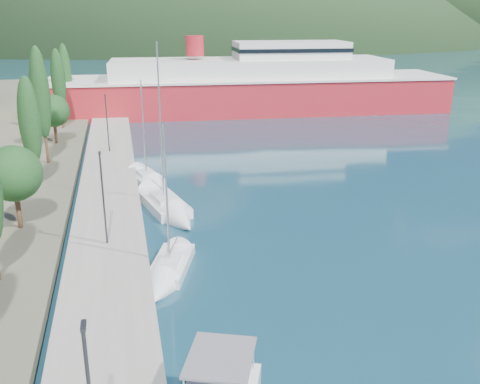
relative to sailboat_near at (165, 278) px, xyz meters
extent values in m
plane|color=#153B4D|center=(5.69, 111.18, -0.28)|extent=(1400.00, 1400.00, 0.00)
cube|color=gray|center=(-3.31, 17.18, 0.12)|extent=(5.00, 88.00, 0.80)
cylinder|color=#47301E|center=(-9.28, 9.09, 1.63)|extent=(0.36, 0.36, 2.42)
sphere|color=#1A3E1A|center=(-9.28, 9.09, 4.38)|extent=(3.87, 3.87, 3.87)
cylinder|color=#47301E|center=(-9.28, 18.40, 1.47)|extent=(0.30, 0.30, 2.09)
ellipsoid|color=#1A3E1A|center=(-9.28, 18.40, 6.23)|extent=(1.80, 1.80, 7.43)
cylinder|color=#47301E|center=(-9.28, 26.58, 1.68)|extent=(0.30, 0.30, 2.52)
ellipsoid|color=#1A3E1A|center=(-9.28, 26.58, 7.40)|extent=(1.80, 1.80, 8.92)
cylinder|color=#47301E|center=(-9.28, 35.18, 1.57)|extent=(0.36, 0.36, 2.29)
sphere|color=#1A3E1A|center=(-9.28, 35.18, 4.18)|extent=(3.66, 3.66, 3.66)
cylinder|color=#47301E|center=(-9.28, 44.04, 1.53)|extent=(0.30, 0.30, 2.22)
ellipsoid|color=#1A3E1A|center=(-9.28, 44.04, 6.58)|extent=(1.80, 1.80, 7.87)
cylinder|color=#47301E|center=(-9.28, 54.26, 1.54)|extent=(0.30, 0.30, 2.24)
ellipsoid|color=#1A3E1A|center=(-9.28, 54.26, 6.63)|extent=(1.80, 1.80, 7.94)
cube|color=#2D2D33|center=(-3.31, -14.76, 6.52)|extent=(0.15, 0.50, 0.12)
cylinder|color=#2D2D33|center=(-3.31, 4.73, 3.52)|extent=(0.12, 0.12, 6.00)
cube|color=#2D2D33|center=(-3.31, 4.98, 6.52)|extent=(0.15, 0.50, 0.12)
cylinder|color=#2D2D33|center=(-3.31, 29.58, 3.52)|extent=(0.12, 0.12, 6.00)
cube|color=#2D2D33|center=(-3.31, 29.83, 6.52)|extent=(0.15, 0.50, 0.12)
cube|color=slate|center=(1.17, -11.47, 2.45)|extent=(3.34, 3.60, 0.11)
cube|color=silver|center=(0.53, 1.61, -0.05)|extent=(3.56, 5.47, 0.81)
cube|color=silver|center=(0.43, 1.29, 0.49)|extent=(1.82, 2.32, 0.32)
cylinder|color=silver|center=(0.43, 1.29, 4.64)|extent=(0.12, 0.12, 8.57)
cone|color=silver|center=(-0.48, -1.47, -0.05)|extent=(2.71, 2.90, 2.07)
cube|color=silver|center=(0.97, 12.96, 0.00)|extent=(4.19, 7.54, 1.01)
cube|color=silver|center=(1.08, 12.50, 0.67)|extent=(2.18, 3.14, 0.39)
cylinder|color=silver|center=(1.08, 12.50, 6.66)|extent=(0.12, 0.12, 12.30)
cone|color=silver|center=(2.05, 8.53, 0.00)|extent=(3.29, 3.84, 2.57)
cube|color=silver|center=(-0.01, 20.42, -0.03)|extent=(3.58, 5.52, 0.87)
cube|color=silver|center=(0.09, 20.09, 0.55)|extent=(1.86, 2.34, 0.34)
cylinder|color=silver|center=(0.09, 20.09, 4.77)|extent=(0.12, 0.12, 8.74)
cone|color=silver|center=(0.92, 17.29, -0.03)|extent=(2.82, 2.91, 2.23)
cube|color=#A91D26|center=(18.35, 54.08, 2.07)|extent=(62.52, 16.88, 5.97)
cube|color=silver|center=(18.35, 54.08, 5.05)|extent=(62.97, 17.29, 0.32)
cube|color=silver|center=(18.35, 54.08, 6.33)|extent=(43.26, 13.43, 3.20)
cube|color=silver|center=(24.73, 53.65, 9.21)|extent=(17.79, 9.06, 2.56)
cylinder|color=#A91D26|center=(9.85, 54.65, 9.95)|extent=(2.77, 2.77, 2.98)
camera|label=1|loc=(-1.88, -28.35, 14.85)|focal=40.00mm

